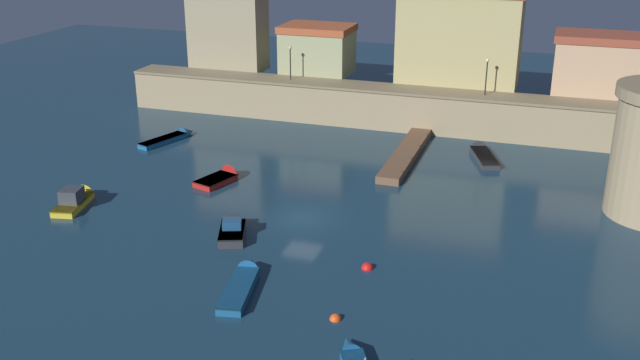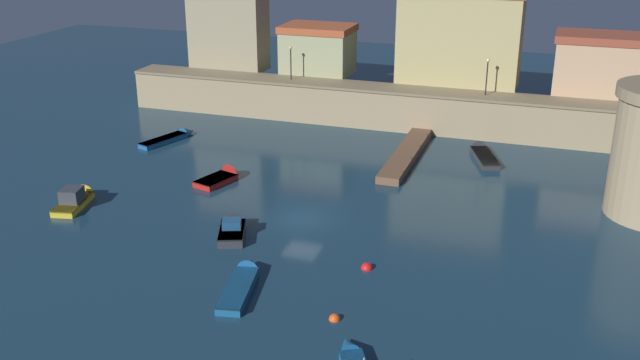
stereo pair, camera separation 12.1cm
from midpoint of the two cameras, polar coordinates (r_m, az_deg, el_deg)
name	(u,v)px [view 2 (the right image)]	position (r m, az deg, el deg)	size (l,w,h in m)	color
ground_plane	(302,219)	(52.64, -1.35, -3.05)	(133.78, 133.78, 0.00)	#19384C
quay_wall	(384,107)	(73.67, 5.05, 5.68)	(54.28, 3.71, 4.00)	#9E8966
old_town_backdrop	(420,42)	(75.80, 7.80, 10.53)	(48.81, 5.43, 9.58)	gray
pier_dock	(406,154)	(65.19, 6.73, 1.99)	(1.92, 13.97, 0.70)	brown
quay_lamp_0	(291,57)	(75.52, -2.23, 9.46)	(0.32, 0.32, 3.41)	black
quay_lamp_1	(487,71)	(71.06, 12.87, 8.22)	(0.32, 0.32, 3.45)	black
moored_boat_0	(482,153)	(66.82, 12.45, 2.06)	(3.59, 6.58, 1.41)	#333338
moored_boat_1	(77,197)	(58.09, -18.23, -1.29)	(2.73, 5.48, 2.05)	gold
moored_boat_2	(173,137)	(71.01, -11.28, 3.27)	(3.21, 6.54, 1.22)	#195689
moored_boat_3	(243,280)	(44.32, -5.93, -7.71)	(2.62, 6.55, 1.36)	#195689
moored_boat_5	(224,177)	(60.20, -7.40, 0.23)	(2.99, 4.63, 1.76)	red
moored_boat_6	(233,228)	(50.70, -6.71, -3.69)	(3.05, 4.64, 1.69)	#333338
mooring_buoy_0	(335,319)	(40.87, 1.23, -10.74)	(0.65, 0.65, 0.65)	#EA4C19
mooring_buoy_1	(367,268)	(46.06, 3.73, -6.85)	(0.76, 0.76, 0.76)	red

